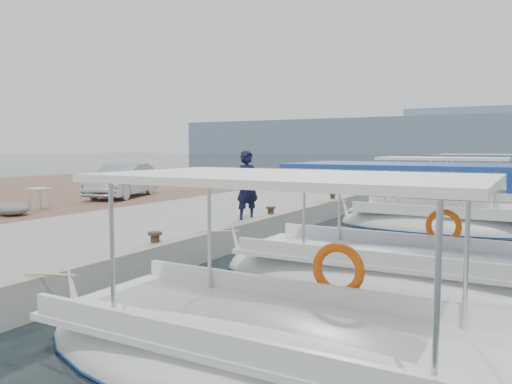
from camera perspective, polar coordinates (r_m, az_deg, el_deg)
ground at (r=12.96m, az=-0.02°, el=-6.09°), size 400.00×400.00×0.00m
concrete_quay at (r=18.69m, az=-0.54°, el=-1.89°), size 6.00×40.00×0.50m
quay_curb at (r=17.44m, az=7.41°, el=-1.40°), size 0.44×40.00×0.12m
cobblestone_strip at (r=21.60m, az=-12.13°, el=-1.07°), size 4.00×40.00×0.50m
land_backing at (r=29.17m, az=-27.04°, el=0.02°), size 16.00×60.00×0.48m
fishing_caique_a at (r=5.73m, az=2.20°, el=-19.40°), size 6.53×2.43×2.83m
fishing_caique_b at (r=9.39m, az=17.59°, el=-9.84°), size 7.70×2.46×2.83m
fishing_caique_c at (r=16.36m, az=19.86°, el=-3.62°), size 6.07×2.22×2.83m
fishing_caique_d at (r=21.56m, az=24.22°, el=-1.58°), size 7.39×2.26×2.83m
fishing_caique_e at (r=26.33m, az=24.60°, el=-0.62°), size 7.10×2.30×2.83m
mooring_bollards at (r=14.32m, az=1.70°, el=-2.22°), size 0.28×20.28×0.33m
fisherman at (r=13.62m, az=-0.95°, el=0.67°), size 0.71×0.83×1.93m
parked_car at (r=21.12m, az=-14.97°, el=1.31°), size 2.77×4.47×1.39m
tarp_bundle at (r=16.56m, az=-26.11°, el=-1.73°), size 1.10×0.90×0.40m
folding_table at (r=17.46m, az=-23.57°, el=-0.25°), size 0.55×0.55×0.73m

